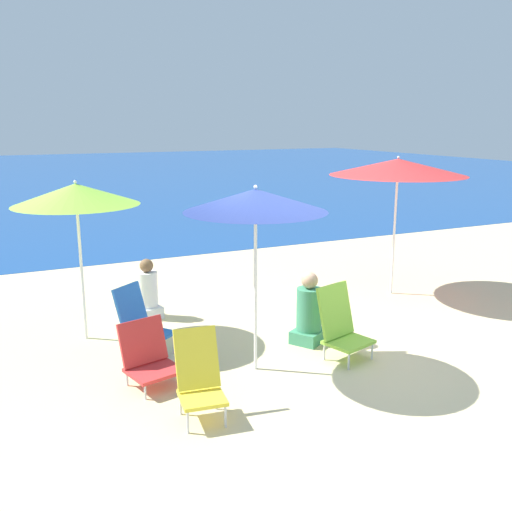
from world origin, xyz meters
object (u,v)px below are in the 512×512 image
beach_umbrella_lime (76,195)px  person_seated_far (148,293)px  beach_chair_blue (140,321)px  person_seated_near (309,313)px  beach_chair_lime (341,324)px  beach_chair_yellow (199,375)px  beach_umbrella_navy (255,201)px  beach_umbrella_red (398,167)px  beach_chair_red (148,356)px

beach_umbrella_lime → person_seated_far: beach_umbrella_lime is taller
beach_chair_blue → person_seated_near: size_ratio=0.91×
beach_chair_lime → beach_chair_yellow: (-1.96, -0.59, -0.01)m
person_seated_near → beach_umbrella_navy: bearing=-96.9°
beach_umbrella_lime → beach_chair_yellow: 2.93m
beach_chair_lime → person_seated_near: bearing=83.7°
person_seated_near → person_seated_far: (-1.57, 1.78, -0.02)m
beach_umbrella_red → person_seated_far: (-3.84, 0.54, -1.67)m
beach_umbrella_navy → person_seated_far: bearing=105.8°
beach_umbrella_lime → beach_chair_red: beach_umbrella_lime is taller
beach_umbrella_red → beach_chair_yellow: beach_umbrella_red is taller
beach_umbrella_lime → beach_umbrella_red: bearing=-1.1°
beach_chair_blue → person_seated_far: bearing=34.1°
beach_chair_yellow → beach_umbrella_lime: bearing=112.3°
beach_umbrella_red → person_seated_near: size_ratio=2.41×
beach_umbrella_navy → beach_chair_red: size_ratio=3.10×
beach_umbrella_red → beach_chair_red: bearing=-161.0°
beach_umbrella_lime → beach_umbrella_red: size_ratio=0.92×
beach_umbrella_lime → beach_umbrella_red: 4.78m
person_seated_near → beach_umbrella_red: bearing=86.6°
person_seated_far → beach_umbrella_lime: bearing=-164.9°
beach_chair_red → person_seated_near: person_seated_near is taller
beach_umbrella_navy → beach_chair_yellow: (-0.91, -0.70, -1.50)m
beach_chair_blue → person_seated_near: (2.00, -0.53, -0.03)m
beach_umbrella_red → beach_chair_lime: (-2.16, -1.79, -1.61)m
person_seated_far → beach_umbrella_navy: bearing=-84.9°
beach_umbrella_red → beach_umbrella_lime: bearing=178.9°
beach_chair_blue → person_seated_far: (0.42, 1.25, -0.06)m
beach_chair_lime → person_seated_near: 0.57m
beach_umbrella_lime → beach_chair_blue: size_ratio=2.44×
beach_umbrella_lime → beach_chair_yellow: bearing=-75.2°
beach_umbrella_red → beach_chair_yellow: 5.03m
beach_chair_red → beach_chair_yellow: beach_chair_yellow is taller
beach_umbrella_lime → person_seated_near: 3.19m
beach_umbrella_red → person_seated_near: (-2.27, -1.23, -1.64)m
beach_umbrella_lime → beach_chair_lime: 3.52m
beach_chair_lime → beach_chair_red: beach_chair_lime is taller
beach_chair_lime → beach_chair_red: bearing=156.1°
beach_chair_blue → beach_chair_red: size_ratio=1.24×
beach_chair_blue → beach_chair_yellow: bearing=-122.4°
beach_umbrella_red → beach_chair_yellow: bearing=-150.0°
beach_chair_red → beach_umbrella_red: bearing=5.1°
beach_umbrella_lime → person_seated_far: 1.82m
beach_chair_red → beach_umbrella_lime: bearing=90.1°
beach_umbrella_lime → beach_chair_lime: size_ratio=2.36×
beach_umbrella_red → person_seated_far: bearing=172.0°
beach_chair_lime → person_seated_far: (-1.68, 2.33, -0.05)m
beach_chair_red → person_seated_near: (2.11, 0.27, 0.07)m
beach_umbrella_red → beach_chair_yellow: (-4.12, -2.38, -1.62)m
beach_chair_red → person_seated_near: size_ratio=0.73×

